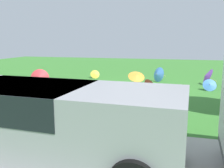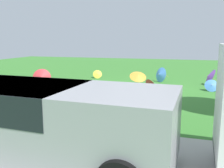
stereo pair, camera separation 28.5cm
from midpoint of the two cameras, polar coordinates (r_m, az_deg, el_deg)
The scene contains 11 objects.
ground at distance 12.55m, azimuth 6.71°, elevation -1.06°, with size 40.00×40.00×0.00m, color #387A2D.
road_strip at distance 5.37m, azimuth -8.84°, elevation -16.66°, with size 40.00×3.76×0.01m, color #B2AFA8.
van_dark at distance 5.08m, azimuth -12.69°, elevation -7.33°, with size 4.68×2.30×1.53m.
park_bench at distance 10.53m, azimuth -19.09°, elevation -1.13°, with size 1.62×0.54×0.90m.
parasol_purple_0 at distance 14.35m, azimuth 21.86°, elevation 1.56°, with size 0.92×1.02×0.93m.
parasol_blue_0 at distance 12.74m, azimuth 22.47°, elevation -0.27°, with size 0.65×0.64×0.58m.
parasol_red_0 at distance 13.35m, azimuth -15.27°, elevation 1.43°, with size 1.05×1.08×0.97m.
parasol_yellow_0 at distance 15.83m, azimuth -2.86°, elevation 2.31°, with size 0.67×0.60×0.54m.
parasol_orange_0 at distance 13.29m, azimuth 6.60°, elevation 1.88°, with size 1.12×1.09×0.82m.
parasol_blue_2 at distance 14.63m, azimuth 11.47°, elevation 2.14°, with size 0.89×0.88×0.88m.
parasol_red_1 at distance 11.96m, azimuth 9.76°, elevation -0.12°, with size 0.77×0.73×0.65m.
Camera 2 is at (-2.26, 12.09, 2.41)m, focal length 39.89 mm.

